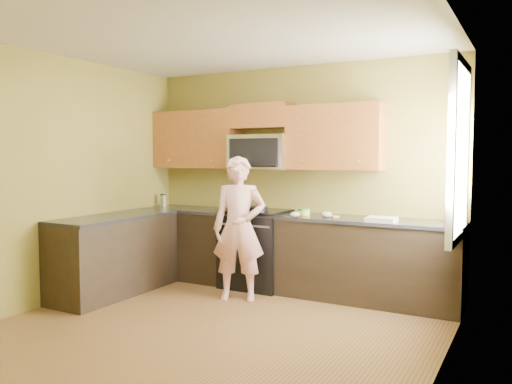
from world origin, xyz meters
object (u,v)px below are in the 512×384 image
Objects in this scene: stove at (256,248)px; butter_tub at (304,215)px; frying_pan at (257,211)px; travel_mug at (163,207)px; woman at (239,228)px; microwave at (261,169)px.

butter_tub is (0.62, 0.03, 0.45)m from stove.
stove is 6.85× the size of butter_tub.
stove is 0.50m from frying_pan.
stove is at bearing 143.81° from frying_pan.
stove is 2.10× the size of frying_pan.
butter_tub is 2.08m from travel_mug.
stove is at bearing 78.13° from woman.
woman is (0.10, -0.72, -0.65)m from microwave.
frying_pan is 1.55m from travel_mug.
stove is 5.49× the size of travel_mug.
woman is at bearing -21.49° from travel_mug.
travel_mug is at bearing -179.91° from butter_tub.
travel_mug is (-1.45, -0.10, -0.53)m from microwave.
stove is 0.98m from microwave.
frying_pan reaches higher than stove.
microwave reaches higher than travel_mug.
microwave is 0.57m from frying_pan.
microwave is 0.82m from butter_tub.
stove is at bearing -90.00° from microwave.
microwave is 1.55m from travel_mug.
frying_pan reaches higher than butter_tub.
woman is 0.82m from butter_tub.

